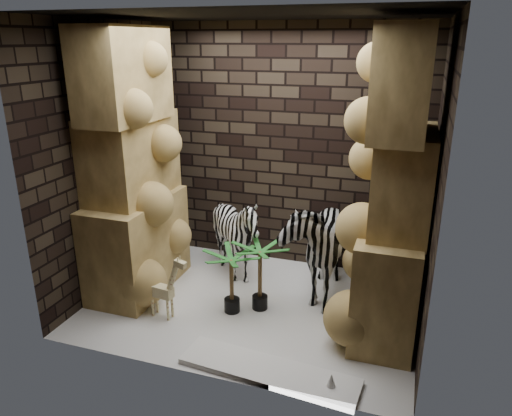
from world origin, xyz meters
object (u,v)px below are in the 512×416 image
(palm_front, at_px, (260,276))
(surfboard, at_px, (268,371))
(zebra_left, at_px, (236,239))
(palm_back, at_px, (232,282))
(zebra_right, at_px, (316,234))
(giraffe_toy, at_px, (161,284))

(palm_front, bearing_deg, surfboard, -67.93)
(zebra_left, xyz_separation_m, palm_back, (0.24, -0.78, -0.14))
(palm_back, distance_m, surfboard, 1.15)
(zebra_right, xyz_separation_m, surfboard, (-0.07, -1.58, -0.70))
(palm_front, bearing_deg, palm_back, -149.75)
(surfboard, bearing_deg, palm_front, 116.89)
(zebra_left, height_order, palm_back, zebra_left)
(palm_back, bearing_deg, palm_front, 30.25)
(zebra_right, distance_m, palm_back, 1.10)
(zebra_right, height_order, palm_back, zebra_right)
(palm_back, xyz_separation_m, surfboard, (0.68, -0.86, -0.33))
(palm_front, bearing_deg, zebra_left, 129.08)
(giraffe_toy, bearing_deg, zebra_right, 44.63)
(zebra_right, xyz_separation_m, zebra_left, (-0.99, 0.06, -0.22))
(palm_front, bearing_deg, giraffe_toy, -152.35)
(palm_front, distance_m, surfboard, 1.16)
(zebra_left, relative_size, surfboard, 0.68)
(zebra_left, bearing_deg, palm_back, -72.81)
(zebra_right, relative_size, surfboard, 0.90)
(zebra_right, xyz_separation_m, palm_front, (-0.48, -0.56, -0.33))
(palm_front, height_order, palm_back, palm_front)
(zebra_left, distance_m, giraffe_toy, 1.19)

